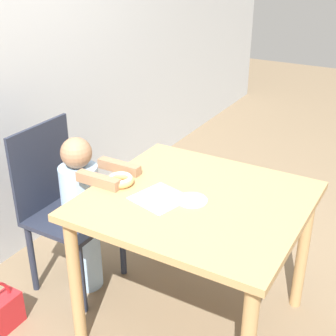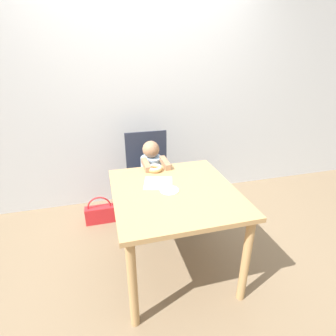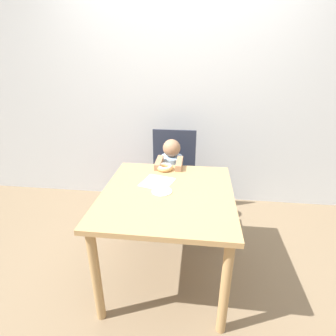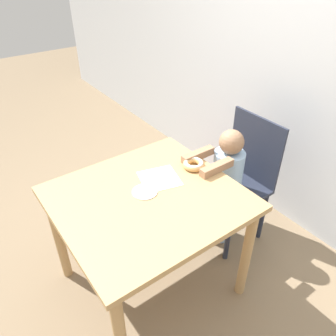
{
  "view_description": "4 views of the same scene",
  "coord_description": "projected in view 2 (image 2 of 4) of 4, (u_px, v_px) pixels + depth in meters",
  "views": [
    {
      "loc": [
        -1.69,
        -0.82,
        1.8
      ],
      "look_at": [
        -0.01,
        0.15,
        0.87
      ],
      "focal_mm": 50.0,
      "sensor_mm": 36.0,
      "label": 1
    },
    {
      "loc": [
        -0.49,
        -1.64,
        1.7
      ],
      "look_at": [
        -0.01,
        0.15,
        0.87
      ],
      "focal_mm": 28.0,
      "sensor_mm": 36.0,
      "label": 2
    },
    {
      "loc": [
        0.2,
        -1.59,
        1.63
      ],
      "look_at": [
        -0.01,
        0.15,
        0.87
      ],
      "focal_mm": 28.0,
      "sensor_mm": 36.0,
      "label": 3
    },
    {
      "loc": [
        1.18,
        -0.72,
        1.89
      ],
      "look_at": [
        -0.01,
        0.15,
        0.87
      ],
      "focal_mm": 35.0,
      "sensor_mm": 36.0,
      "label": 4
    }
  ],
  "objects": [
    {
      "name": "plate",
      "position": [
        169.0,
        190.0,
        1.95
      ],
      "size": [
        0.14,
        0.14,
        0.01
      ],
      "color": "white",
      "rests_on": "dining_table"
    },
    {
      "name": "child_figure",
      "position": [
        152.0,
        183.0,
        2.63
      ],
      "size": [
        0.22,
        0.42,
        0.92
      ],
      "color": "#99BCE0",
      "rests_on": "ground_plane"
    },
    {
      "name": "wall_back",
      "position": [
        142.0,
        95.0,
        2.88
      ],
      "size": [
        8.0,
        0.05,
        2.5
      ],
      "color": "silver",
      "rests_on": "ground_plane"
    },
    {
      "name": "chair",
      "position": [
        149.0,
        177.0,
        2.75
      ],
      "size": [
        0.44,
        0.42,
        0.94
      ],
      "color": "#232838",
      "rests_on": "ground_plane"
    },
    {
      "name": "donut",
      "position": [
        155.0,
        168.0,
        2.26
      ],
      "size": [
        0.13,
        0.13,
        0.04
      ],
      "color": "tan",
      "rests_on": "dining_table"
    },
    {
      "name": "napkin",
      "position": [
        158.0,
        183.0,
        2.05
      ],
      "size": [
        0.27,
        0.27,
        0.0
      ],
      "color": "white",
      "rests_on": "dining_table"
    },
    {
      "name": "ground_plane",
      "position": [
        174.0,
        266.0,
        2.26
      ],
      "size": [
        12.0,
        12.0,
        0.0
      ],
      "primitive_type": "plane",
      "color": "#7A664C"
    },
    {
      "name": "dining_table",
      "position": [
        175.0,
        203.0,
        2.0
      ],
      "size": [
        0.91,
        0.98,
        0.75
      ],
      "color": "tan",
      "rests_on": "ground_plane"
    },
    {
      "name": "handbag",
      "position": [
        100.0,
        213.0,
        2.8
      ],
      "size": [
        0.31,
        0.11,
        0.31
      ],
      "color": "red",
      "rests_on": "ground_plane"
    }
  ]
}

